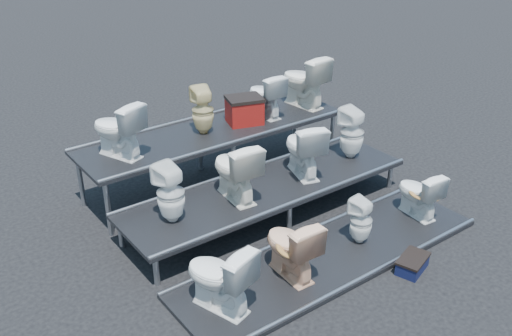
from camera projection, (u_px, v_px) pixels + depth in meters
ground at (267, 214)px, 8.03m from camera, size 80.00×80.00×0.00m
tier_front at (331, 256)px, 7.09m from camera, size 4.20×1.20×0.06m
tier_mid at (267, 200)px, 7.93m from camera, size 4.20×1.20×0.46m
tier_back at (216, 155)px, 8.77m from camera, size 4.20×1.20×0.86m
toilet_0 at (219, 277)px, 6.02m from camera, size 0.67×0.89×0.81m
toilet_1 at (291, 247)px, 6.55m from camera, size 0.47×0.78×0.77m
toilet_2 at (361, 221)px, 7.20m from camera, size 0.32×0.32×0.62m
toilet_3 at (419, 193)px, 7.77m from camera, size 0.44×0.69×0.68m
toilet_4 at (171, 193)px, 6.87m from camera, size 0.38×0.39×0.75m
toilet_5 at (235, 170)px, 7.36m from camera, size 0.52×0.84×0.82m
toilet_6 at (303, 148)px, 7.98m from camera, size 0.66×0.88×0.80m
toilet_7 at (352, 133)px, 8.49m from camera, size 0.38×0.38×0.78m
toilet_8 at (117, 129)px, 7.59m from camera, size 0.68×0.87×0.78m
toilet_9 at (203, 110)px, 8.31m from camera, size 0.38×0.39×0.71m
toilet_10 at (265, 95)px, 8.92m from camera, size 0.40×0.69×0.70m
toilet_11 at (304, 81)px, 9.30m from camera, size 0.55×0.88×0.86m
red_crate at (244, 112)px, 8.73m from camera, size 0.61×0.54×0.37m
step_stool at (412, 265)px, 6.85m from camera, size 0.49×0.38×0.16m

